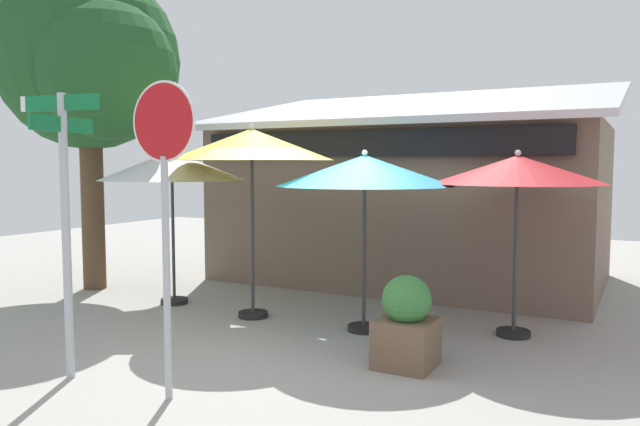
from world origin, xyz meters
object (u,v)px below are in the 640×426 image
object	(u,v)px
street_sign_post	(65,204)
shade_tree	(93,64)
patio_umbrella_mustard_center	(252,146)
sidewalk_planter	(406,324)
patio_umbrella_ivory_left	(172,167)
patio_umbrella_teal_right	(365,172)
stop_sign	(165,180)
patio_umbrella_crimson_far_right	(518,171)

from	to	relation	value
street_sign_post	shade_tree	bearing A→B (deg)	134.56
street_sign_post	patio_umbrella_mustard_center	size ratio (longest dim) A/B	1.05
shade_tree	sidewalk_planter	bearing A→B (deg)	-11.62
patio_umbrella_mustard_center	sidewalk_planter	distance (m)	3.62
patio_umbrella_ivory_left	patio_umbrella_teal_right	size ratio (longest dim) A/B	1.04
patio_umbrella_ivory_left	stop_sign	bearing A→B (deg)	-48.99
patio_umbrella_crimson_far_right	shade_tree	distance (m)	7.40
patio_umbrella_mustard_center	stop_sign	bearing A→B (deg)	-70.10
patio_umbrella_crimson_far_right	stop_sign	bearing A→B (deg)	-123.45
stop_sign	patio_umbrella_teal_right	bearing A→B (deg)	77.77
sidewalk_planter	stop_sign	bearing A→B (deg)	-130.49
stop_sign	patio_umbrella_mustard_center	distance (m)	3.24
stop_sign	patio_umbrella_crimson_far_right	distance (m)	4.58
patio_umbrella_ivory_left	sidewalk_planter	xyz separation A→B (m)	(4.43, -1.16, -1.75)
street_sign_post	patio_umbrella_teal_right	distance (m)	3.75
patio_umbrella_ivory_left	sidewalk_planter	world-z (taller)	patio_umbrella_ivory_left
patio_umbrella_teal_right	patio_umbrella_crimson_far_right	distance (m)	1.99
patio_umbrella_mustard_center	patio_umbrella_teal_right	xyz separation A→B (m)	(1.77, 0.09, -0.37)
stop_sign	patio_umbrella_mustard_center	xyz separation A→B (m)	(-1.09, 3.02, 0.42)
stop_sign	shade_tree	size ratio (longest dim) A/B	0.53
street_sign_post	stop_sign	size ratio (longest dim) A/B	0.98
patio_umbrella_ivory_left	patio_umbrella_crimson_far_right	bearing A→B (deg)	7.30
street_sign_post	patio_umbrella_ivory_left	world-z (taller)	street_sign_post
patio_umbrella_crimson_far_right	sidewalk_planter	distance (m)	2.63
stop_sign	patio_umbrella_crimson_far_right	size ratio (longest dim) A/B	1.24
stop_sign	patio_umbrella_mustard_center	size ratio (longest dim) A/B	1.07
patio_umbrella_teal_right	patio_umbrella_crimson_far_right	bearing A→B (deg)	21.12
street_sign_post	patio_umbrella_ivory_left	distance (m)	3.50
patio_umbrella_teal_right	sidewalk_planter	bearing A→B (deg)	-47.61
patio_umbrella_mustard_center	street_sign_post	bearing A→B (deg)	-94.62
patio_umbrella_ivory_left	shade_tree	xyz separation A→B (m)	(-1.88, 0.14, 1.80)
patio_umbrella_crimson_far_right	patio_umbrella_ivory_left	bearing A→B (deg)	-172.70
street_sign_post	sidewalk_planter	xyz separation A→B (m)	(3.04, 2.03, -1.37)
stop_sign	patio_umbrella_ivory_left	bearing A→B (deg)	131.01
street_sign_post	stop_sign	xyz separation A→B (m)	(1.34, 0.04, 0.27)
sidewalk_planter	street_sign_post	bearing A→B (deg)	-146.25
patio_umbrella_ivory_left	sidewalk_planter	distance (m)	4.91
patio_umbrella_teal_right	shade_tree	distance (m)	5.61
patio_umbrella_teal_right	sidewalk_planter	xyz separation A→B (m)	(1.02, -1.12, -1.69)
patio_umbrella_mustard_center	patio_umbrella_ivory_left	bearing A→B (deg)	175.56
stop_sign	shade_tree	world-z (taller)	shade_tree
patio_umbrella_teal_right	sidewalk_planter	size ratio (longest dim) A/B	2.37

